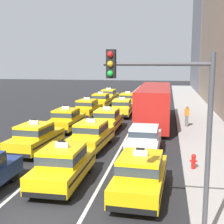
% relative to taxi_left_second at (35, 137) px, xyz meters
% --- Properties ---
extents(lane_stripe_left_center, '(0.14, 80.00, 0.01)m').
position_rel_taxi_left_second_xyz_m(lane_stripe_left_center, '(1.66, 11.97, -0.87)').
color(lane_stripe_left_center, silver).
rests_on(lane_stripe_left_center, ground).
extents(lane_stripe_center_right, '(0.14, 80.00, 0.01)m').
position_rel_taxi_left_second_xyz_m(lane_stripe_center_right, '(4.86, 11.97, -0.87)').
color(lane_stripe_center_right, silver).
rests_on(lane_stripe_center_right, ground).
extents(sidewalk_curb, '(4.00, 90.00, 0.15)m').
position_rel_taxi_left_second_xyz_m(sidewalk_curb, '(10.46, 6.97, -0.80)').
color(sidewalk_curb, '#9E9993').
rests_on(sidewalk_curb, ground).
extents(taxi_left_second, '(2.07, 4.65, 1.96)m').
position_rel_taxi_left_second_xyz_m(taxi_left_second, '(0.00, 0.00, 0.00)').
color(taxi_left_second, black).
rests_on(taxi_left_second, ground).
extents(taxi_left_third, '(1.88, 4.58, 1.96)m').
position_rel_taxi_left_second_xyz_m(taxi_left_third, '(-0.03, 5.83, 0.00)').
color(taxi_left_third, black).
rests_on(taxi_left_third, ground).
extents(taxi_left_fourth, '(2.07, 4.66, 1.96)m').
position_rel_taxi_left_second_xyz_m(taxi_left_fourth, '(0.03, 11.99, 0.00)').
color(taxi_left_fourth, black).
rests_on(taxi_left_fourth, ground).
extents(taxi_left_fifth, '(1.85, 4.57, 1.96)m').
position_rel_taxi_left_second_xyz_m(taxi_left_fifth, '(0.11, 17.79, 0.00)').
color(taxi_left_fifth, black).
rests_on(taxi_left_fifth, ground).
extents(taxi_left_sixth, '(1.99, 4.63, 1.96)m').
position_rel_taxi_left_second_xyz_m(taxi_left_sixth, '(0.00, 23.24, 0.00)').
color(taxi_left_sixth, black).
rests_on(taxi_left_sixth, ground).
extents(taxi_center_nearest, '(1.84, 4.57, 1.96)m').
position_rel_taxi_left_second_xyz_m(taxi_center_nearest, '(3.25, -4.45, 0.00)').
color(taxi_center_nearest, black).
rests_on(taxi_center_nearest, ground).
extents(taxi_center_second, '(2.08, 4.66, 1.96)m').
position_rel_taxi_left_second_xyz_m(taxi_center_second, '(3.13, 1.16, 0.00)').
color(taxi_center_second, black).
rests_on(taxi_center_second, ground).
extents(taxi_center_third, '(1.90, 4.59, 1.96)m').
position_rel_taxi_left_second_xyz_m(taxi_center_third, '(3.08, 6.33, 0.00)').
color(taxi_center_third, black).
rests_on(taxi_center_third, ground).
extents(taxi_center_fourth, '(1.85, 4.57, 1.96)m').
position_rel_taxi_left_second_xyz_m(taxi_center_fourth, '(3.28, 12.83, 0.00)').
color(taxi_center_fourth, black).
rests_on(taxi_center_fourth, ground).
extents(taxi_center_fifth, '(1.99, 4.63, 1.96)m').
position_rel_taxi_left_second_xyz_m(taxi_center_fifth, '(3.11, 18.73, 0.00)').
color(taxi_center_fifth, black).
rests_on(taxi_center_fifth, ground).
extents(taxi_right_nearest, '(2.03, 4.64, 1.96)m').
position_rel_taxi_left_second_xyz_m(taxi_right_nearest, '(6.64, -5.03, 0.00)').
color(taxi_right_nearest, black).
rests_on(taxi_right_nearest, ground).
extents(sedan_right_second, '(1.87, 4.34, 1.58)m').
position_rel_taxi_left_second_xyz_m(sedan_right_second, '(6.35, 0.86, -0.03)').
color(sedan_right_second, black).
rests_on(sedan_right_second, ground).
extents(bus_right_third, '(2.53, 11.20, 3.22)m').
position_rel_taxi_left_second_xyz_m(bus_right_third, '(6.56, 9.35, 0.94)').
color(bus_right_third, black).
rests_on(bus_right_third, ground).
extents(pedestrian_by_storefront, '(0.36, 0.24, 1.67)m').
position_rel_taxi_left_second_xyz_m(pedestrian_by_storefront, '(9.18, 8.15, 0.12)').
color(pedestrian_by_storefront, slate).
rests_on(pedestrian_by_storefront, sidewalk_curb).
extents(fire_hydrant, '(0.36, 0.22, 0.73)m').
position_rel_taxi_left_second_xyz_m(fire_hydrant, '(8.94, -1.89, -0.33)').
color(fire_hydrant, red).
rests_on(fire_hydrant, sidewalk_curb).
extents(traffic_light_pole, '(2.87, 0.33, 5.58)m').
position_rel_taxi_left_second_xyz_m(traffic_light_pole, '(7.74, -8.51, 2.94)').
color(traffic_light_pole, '#47474C').
rests_on(traffic_light_pole, ground).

